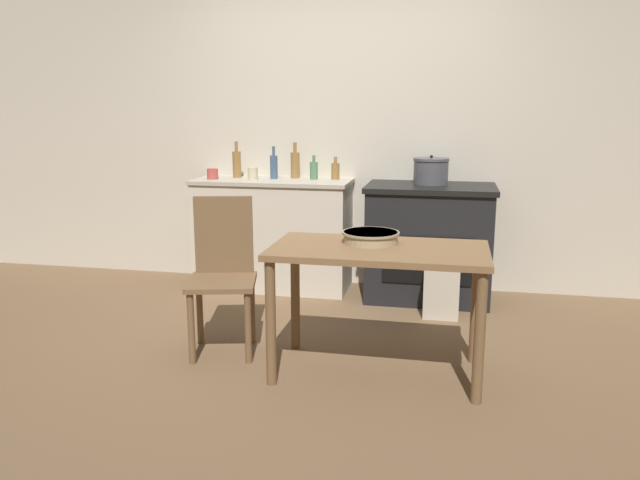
# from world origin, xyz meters

# --- Properties ---
(ground_plane) EXTENTS (14.00, 14.00, 0.00)m
(ground_plane) POSITION_xyz_m (0.00, 0.00, 0.00)
(ground_plane) COLOR brown
(wall_back) EXTENTS (8.00, 0.07, 2.55)m
(wall_back) POSITION_xyz_m (0.00, 1.58, 1.27)
(wall_back) COLOR beige
(wall_back) RESTS_ON ground_plane
(counter_cabinet) EXTENTS (1.28, 0.53, 0.90)m
(counter_cabinet) POSITION_xyz_m (-0.56, 1.30, 0.45)
(counter_cabinet) COLOR beige
(counter_cabinet) RESTS_ON ground_plane
(stove) EXTENTS (0.98, 0.64, 0.90)m
(stove) POSITION_xyz_m (0.71, 1.25, 0.45)
(stove) COLOR black
(stove) RESTS_ON ground_plane
(work_table) EXTENTS (1.18, 0.63, 0.73)m
(work_table) POSITION_xyz_m (0.49, -0.25, 0.62)
(work_table) COLOR olive
(work_table) RESTS_ON ground_plane
(chair) EXTENTS (0.49, 0.49, 0.94)m
(chair) POSITION_xyz_m (-0.48, -0.08, 0.50)
(chair) COLOR brown
(chair) RESTS_ON ground_plane
(flour_sack) EXTENTS (0.25, 0.17, 0.36)m
(flour_sack) POSITION_xyz_m (0.83, 0.80, 0.18)
(flour_sack) COLOR beige
(flour_sack) RESTS_ON ground_plane
(stock_pot) EXTENTS (0.28, 0.28, 0.22)m
(stock_pot) POSITION_xyz_m (0.71, 1.32, 1.00)
(stock_pot) COLOR #4C4C51
(stock_pot) RESTS_ON stove
(mixing_bowl_large) EXTENTS (0.32, 0.32, 0.06)m
(mixing_bowl_large) POSITION_xyz_m (0.43, -0.15, 0.77)
(mixing_bowl_large) COLOR tan
(mixing_bowl_large) RESTS_ON work_table
(bottle_far_left) EXTENTS (0.07, 0.07, 0.29)m
(bottle_far_left) POSITION_xyz_m (-0.40, 1.44, 1.02)
(bottle_far_left) COLOR olive
(bottle_far_left) RESTS_ON counter_cabinet
(bottle_left) EXTENTS (0.07, 0.07, 0.18)m
(bottle_left) POSITION_xyz_m (-0.06, 1.41, 0.97)
(bottle_left) COLOR olive
(bottle_left) RESTS_ON counter_cabinet
(bottle_mid_left) EXTENTS (0.07, 0.07, 0.30)m
(bottle_mid_left) POSITION_xyz_m (-0.89, 1.37, 1.02)
(bottle_mid_left) COLOR olive
(bottle_mid_left) RESTS_ON counter_cabinet
(bottle_center_left) EXTENTS (0.07, 0.07, 0.20)m
(bottle_center_left) POSITION_xyz_m (-0.23, 1.37, 0.98)
(bottle_center_left) COLOR #517F5B
(bottle_center_left) RESTS_ON counter_cabinet
(bottle_center) EXTENTS (0.06, 0.06, 0.26)m
(bottle_center) POSITION_xyz_m (-0.56, 1.36, 1.00)
(bottle_center) COLOR #3D5675
(bottle_center) RESTS_ON counter_cabinet
(cup_center_right) EXTENTS (0.09, 0.09, 0.09)m
(cup_center_right) POSITION_xyz_m (-1.04, 1.23, 0.95)
(cup_center_right) COLOR #B74C42
(cup_center_right) RESTS_ON counter_cabinet
(cup_mid_right) EXTENTS (0.08, 0.08, 0.10)m
(cup_mid_right) POSITION_xyz_m (-0.71, 1.26, 0.95)
(cup_mid_right) COLOR beige
(cup_mid_right) RESTS_ON counter_cabinet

